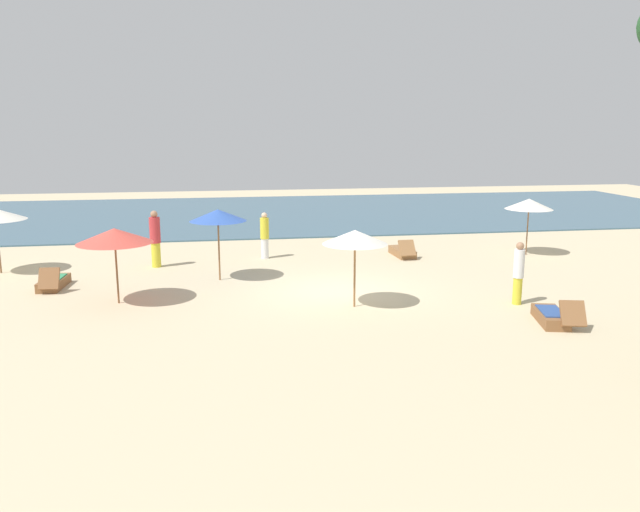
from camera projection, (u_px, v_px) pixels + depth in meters
name	position (u px, v px, depth m)	size (l,w,h in m)	color
ground_plane	(338.00, 292.00, 18.56)	(60.00, 60.00, 0.00)	beige
ocean_water	(279.00, 213.00, 34.98)	(48.00, 16.00, 0.06)	#3D6075
umbrella_0	(218.00, 215.00, 19.60)	(1.76, 1.76, 2.23)	brown
umbrella_1	(114.00, 236.00, 17.03)	(2.02, 2.02, 2.07)	brown
umbrella_3	(355.00, 237.00, 16.70)	(1.72, 1.72, 2.08)	olive
umbrella_4	(529.00, 204.00, 23.53)	(1.74, 1.74, 2.10)	brown
lounger_0	(553.00, 316.00, 15.60)	(0.98, 1.77, 0.71)	brown
lounger_1	(53.00, 282.00, 18.97)	(0.71, 1.67, 0.75)	brown
lounger_3	(403.00, 252.00, 23.59)	(0.67, 1.71, 0.70)	olive
person_0	(265.00, 235.00, 23.09)	(0.33, 0.33, 1.68)	white
person_1	(518.00, 273.00, 17.14)	(0.41, 0.41, 1.71)	yellow
person_2	(155.00, 239.00, 21.64)	(0.46, 0.46, 1.94)	yellow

